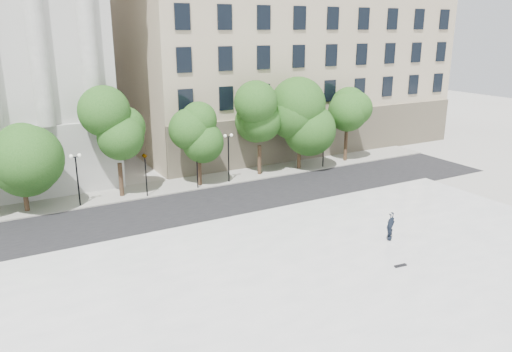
% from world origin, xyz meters
% --- Properties ---
extents(ground, '(160.00, 160.00, 0.00)m').
position_xyz_m(ground, '(0.00, 0.00, 0.00)').
color(ground, '#B9B7AF').
rests_on(ground, ground).
extents(plaza, '(44.00, 22.00, 0.45)m').
position_xyz_m(plaza, '(0.00, 3.00, 0.23)').
color(plaza, white).
rests_on(plaza, ground).
extents(street, '(60.00, 8.00, 0.02)m').
position_xyz_m(street, '(0.00, 18.00, 0.01)').
color(street, black).
rests_on(street, ground).
extents(far_sidewalk, '(60.00, 4.00, 0.12)m').
position_xyz_m(far_sidewalk, '(0.00, 24.00, 0.06)').
color(far_sidewalk, '#99978D').
rests_on(far_sidewalk, ground).
extents(building_east, '(36.00, 26.15, 23.00)m').
position_xyz_m(building_east, '(20.00, 38.91, 11.14)').
color(building_east, '#BBAC8E').
rests_on(building_east, ground).
extents(traffic_light_west, '(0.55, 1.76, 4.20)m').
position_xyz_m(traffic_light_west, '(-1.09, 22.30, 3.70)').
color(traffic_light_west, black).
rests_on(traffic_light_west, ground).
extents(traffic_light_east, '(0.75, 1.92, 4.26)m').
position_xyz_m(traffic_light_east, '(3.40, 22.30, 3.75)').
color(traffic_light_east, black).
rests_on(traffic_light_east, ground).
extents(person_lying, '(1.17, 1.95, 0.50)m').
position_xyz_m(person_lying, '(9.43, 5.39, 0.70)').
color(person_lying, black).
rests_on(person_lying, plaza).
extents(skateboard, '(0.78, 0.28, 0.08)m').
position_xyz_m(skateboard, '(7.43, 2.37, 0.49)').
color(skateboard, black).
rests_on(skateboard, plaza).
extents(street_trees, '(45.46, 4.73, 7.59)m').
position_xyz_m(street_trees, '(-0.50, 23.31, 5.09)').
color(street_trees, '#382619').
rests_on(street_trees, ground).
extents(lamp_posts, '(36.94, 0.28, 4.49)m').
position_xyz_m(lamp_posts, '(-0.53, 22.60, 3.00)').
color(lamp_posts, black).
rests_on(lamp_posts, ground).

